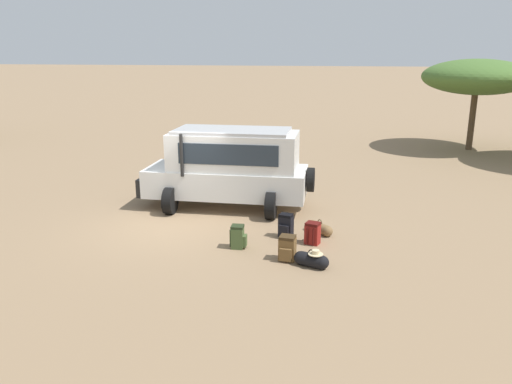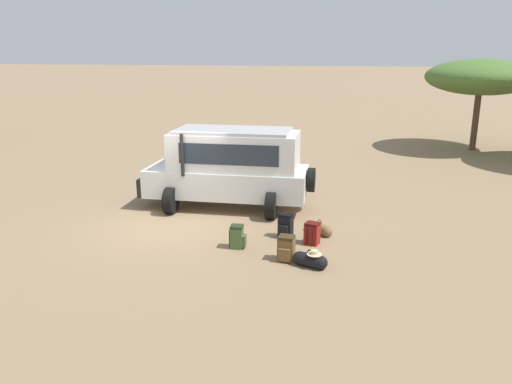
{
  "view_description": "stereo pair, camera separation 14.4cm",
  "coord_description": "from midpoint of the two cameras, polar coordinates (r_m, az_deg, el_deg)",
  "views": [
    {
      "loc": [
        4.98,
        -12.46,
        4.69
      ],
      "look_at": [
        2.33,
        0.33,
        1.0
      ],
      "focal_mm": 35.0,
      "sensor_mm": 36.0,
      "label": 1
    },
    {
      "loc": [
        5.12,
        -12.43,
        4.69
      ],
      "look_at": [
        2.33,
        0.33,
        1.0
      ],
      "focal_mm": 35.0,
      "sensor_mm": 36.0,
      "label": 2
    }
  ],
  "objects": [
    {
      "name": "ground_plane",
      "position": [
        14.23,
        -9.2,
        -3.68
      ],
      "size": [
        320.0,
        320.0,
        0.0
      ],
      "primitive_type": "plane",
      "color": "#8C7051"
    },
    {
      "name": "safari_vehicle",
      "position": [
        15.33,
        -2.66,
        2.96
      ],
      "size": [
        5.39,
        2.87,
        2.44
      ],
      "color": "silver",
      "rests_on": "ground_plane"
    },
    {
      "name": "backpack_beside_front_wheel",
      "position": [
        12.67,
        6.77,
        -4.73
      ],
      "size": [
        0.41,
        0.44,
        0.57
      ],
      "color": "maroon",
      "rests_on": "ground_plane"
    },
    {
      "name": "backpack_cluster_center",
      "position": [
        12.34,
        -1.81,
        -5.15
      ],
      "size": [
        0.42,
        0.33,
        0.58
      ],
      "color": "#42562D",
      "rests_on": "ground_plane"
    },
    {
      "name": "backpack_near_rear_wheel",
      "position": [
        11.64,
        3.82,
        -6.47
      ],
      "size": [
        0.4,
        0.44,
        0.6
      ],
      "color": "brown",
      "rests_on": "ground_plane"
    },
    {
      "name": "backpack_outermost",
      "position": [
        13.04,
        3.7,
        -3.91
      ],
      "size": [
        0.4,
        0.41,
        0.63
      ],
      "color": "black",
      "rests_on": "ground_plane"
    },
    {
      "name": "duffel_bag_low_black_case",
      "position": [
        11.39,
        6.58,
        -7.73
      ],
      "size": [
        0.81,
        0.47,
        0.42
      ],
      "color": "black",
      "rests_on": "ground_plane"
    },
    {
      "name": "duffel_bag_soft_canvas",
      "position": [
        13.44,
        7.58,
        -4.14
      ],
      "size": [
        0.72,
        0.69,
        0.39
      ],
      "color": "brown",
      "rests_on": "ground_plane"
    },
    {
      "name": "acacia_tree_left_mid",
      "position": [
        26.56,
        24.43,
        11.86
      ],
      "size": [
        5.1,
        5.56,
        4.36
      ],
      "color": "brown",
      "rests_on": "ground_plane"
    }
  ]
}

